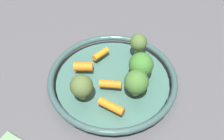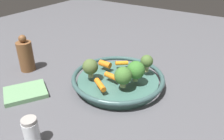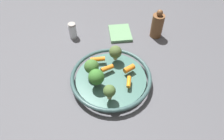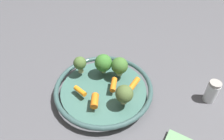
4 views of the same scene
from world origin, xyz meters
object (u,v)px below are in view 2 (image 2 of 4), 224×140
at_px(broccoli_floret_large, 90,67).
at_px(broccoli_floret_small, 123,76).
at_px(baby_carrot_back, 100,85).
at_px(broccoli_floret_edge, 147,62).
at_px(baby_carrot_left, 105,64).
at_px(broccoli_floret_mid, 137,70).
at_px(baby_carrot_right, 122,63).
at_px(baby_carrot_center, 111,76).
at_px(serving_bowl, 118,80).
at_px(salt_shaker, 31,132).
at_px(pepper_mill, 26,55).
at_px(dish_towel, 25,92).

relative_size(broccoli_floret_large, broccoli_floret_small, 0.96).
xyz_separation_m(baby_carrot_back, broccoli_floret_edge, (-0.07, -0.17, 0.03)).
distance_m(baby_carrot_left, broccoli_floret_mid, 0.14).
bearing_deg(baby_carrot_left, baby_carrot_right, -132.26).
relative_size(baby_carrot_back, baby_carrot_center, 1.17).
bearing_deg(broccoli_floret_mid, baby_carrot_center, 27.16).
distance_m(baby_carrot_center, broccoli_floret_large, 0.07).
distance_m(serving_bowl, salt_shaker, 0.33).
bearing_deg(broccoli_floret_mid, pepper_mill, 13.61).
bearing_deg(pepper_mill, broccoli_floret_small, -173.78).
relative_size(baby_carrot_left, broccoli_floret_edge, 0.74).
xyz_separation_m(serving_bowl, salt_shaker, (0.03, 0.33, 0.02)).
bearing_deg(serving_bowl, baby_carrot_center, 80.06).
height_order(broccoli_floret_large, pepper_mill, pepper_mill).
bearing_deg(salt_shaker, serving_bowl, -94.92).
relative_size(salt_shaker, dish_towel, 0.59).
bearing_deg(broccoli_floret_mid, baby_carrot_back, 54.38).
height_order(serving_bowl, baby_carrot_center, baby_carrot_center).
relative_size(broccoli_floret_edge, dish_towel, 0.47).
xyz_separation_m(baby_carrot_center, baby_carrot_right, (0.02, -0.10, -0.00)).
bearing_deg(pepper_mill, broccoli_floret_mid, -166.39).
height_order(broccoli_floret_mid, broccoli_floret_edge, broccoli_floret_mid).
height_order(broccoli_floret_large, broccoli_floret_small, broccoli_floret_small).
relative_size(baby_carrot_back, baby_carrot_left, 1.31).
relative_size(baby_carrot_back, broccoli_floret_large, 0.93).
xyz_separation_m(broccoli_floret_small, pepper_mill, (0.40, 0.04, -0.02)).
height_order(baby_carrot_left, dish_towel, baby_carrot_left).
bearing_deg(salt_shaker, pepper_mill, -36.54).
bearing_deg(broccoli_floret_mid, baby_carrot_right, -34.69).
distance_m(baby_carrot_back, dish_towel, 0.24).
bearing_deg(broccoli_floret_mid, broccoli_floret_large, 25.70).
distance_m(broccoli_floret_mid, salt_shaker, 0.35).
bearing_deg(baby_carrot_right, baby_carrot_back, 97.96).
xyz_separation_m(serving_bowl, pepper_mill, (0.35, 0.09, 0.04)).
distance_m(broccoli_floret_large, salt_shaker, 0.28).
distance_m(baby_carrot_left, baby_carrot_center, 0.08).
distance_m(baby_carrot_right, dish_towel, 0.34).
xyz_separation_m(broccoli_floret_edge, pepper_mill, (0.41, 0.17, -0.02)).
height_order(baby_carrot_center, broccoli_floret_small, broccoli_floret_small).
xyz_separation_m(baby_carrot_left, baby_carrot_right, (-0.04, -0.05, -0.00)).
xyz_separation_m(baby_carrot_back, baby_carrot_center, (0.00, -0.06, 0.00)).
bearing_deg(serving_bowl, baby_carrot_back, 86.70).
bearing_deg(baby_carrot_back, salt_shaker, 84.45).
relative_size(baby_carrot_right, pepper_mill, 0.32).
relative_size(baby_carrot_center, broccoli_floret_edge, 0.84).
relative_size(broccoli_floret_large, broccoli_floret_edge, 1.05).
relative_size(baby_carrot_right, dish_towel, 0.36).
height_order(baby_carrot_back, broccoli_floret_large, broccoli_floret_large).
relative_size(baby_carrot_left, baby_carrot_center, 0.89).
bearing_deg(broccoli_floret_small, pepper_mill, 6.22).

